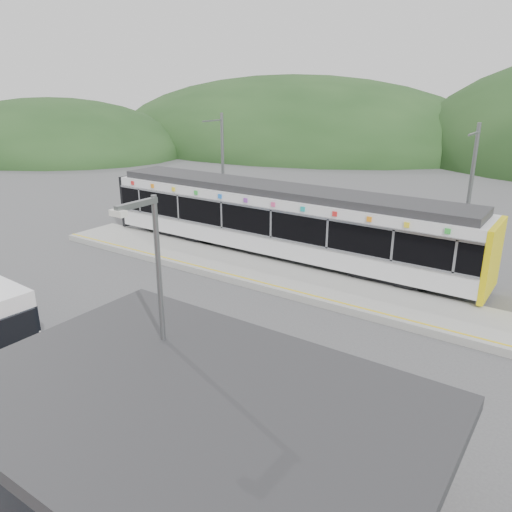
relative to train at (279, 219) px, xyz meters
The scene contains 9 objects.
ground 6.49m from the train, 77.02° to the right, with size 120.00×120.00×0.00m, color #4C4C4F.
hills 7.88m from the train, ahead, with size 146.00×149.00×26.00m.
platform 3.59m from the train, 62.87° to the right, with size 26.00×3.20×0.30m, color #9E9E99.
yellow_line 4.58m from the train, 70.93° to the right, with size 26.00×0.10×0.01m, color yellow.
train is the anchor object (origin of this frame).
catenary_mast_west 6.38m from the train, 155.47° to the left, with size 0.18×1.80×7.00m.
catenary_mast_east 8.91m from the train, 17.00° to the left, with size 0.18×1.80×7.00m.
station_shelter 16.73m from the train, 63.81° to the right, with size 9.20×6.20×3.00m.
lamp_post 14.95m from the train, 68.59° to the right, with size 0.35×1.11×6.36m.
Camera 1 is at (11.58, -14.90, 8.53)m, focal length 35.00 mm.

